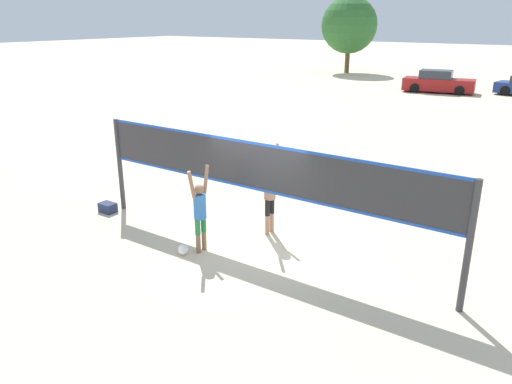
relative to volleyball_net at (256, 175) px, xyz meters
name	(u,v)px	position (x,y,z in m)	size (l,w,h in m)	color
ground_plane	(256,248)	(0.00, 0.00, -1.77)	(200.00, 200.00, 0.00)	beige
volleyball_net	(256,175)	(0.00, 0.00, 0.00)	(9.10, 0.13, 2.50)	#38383D
player_spiker	(200,209)	(-0.94, -0.81, -0.75)	(0.28, 0.68, 1.97)	#8C664C
player_blocker	(270,188)	(-0.23, 0.91, -0.61)	(0.28, 0.71, 2.20)	tan
volleyball	(183,250)	(-1.16, -1.18, -1.65)	(0.24, 0.24, 0.24)	white
gear_bag	(108,207)	(-4.62, -0.43, -1.65)	(0.45, 0.32, 0.25)	navy
parked_car_near	(438,83)	(-3.92, 28.04, -1.08)	(4.98, 2.44, 1.54)	maroon
tree_left_cluster	(349,25)	(-14.90, 36.57, 2.57)	(5.17, 5.17, 6.94)	brown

